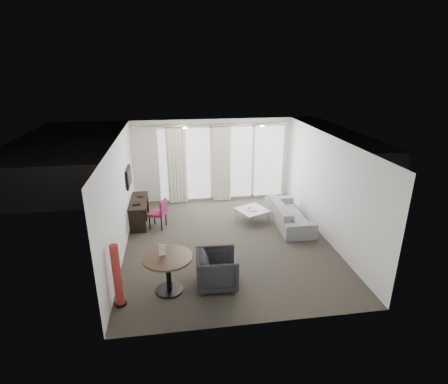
{
  "coord_description": "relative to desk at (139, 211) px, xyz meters",
  "views": [
    {
      "loc": [
        -1.23,
        -7.71,
        4.23
      ],
      "look_at": [
        0.0,
        0.6,
        1.1
      ],
      "focal_mm": 28.0,
      "sensor_mm": 36.0,
      "label": 1
    }
  ],
  "objects": [
    {
      "name": "balustrade",
      "position": [
        2.56,
        4.5,
        0.17
      ],
      "size": [
        5.5,
        0.06,
        1.05
      ],
      "primitive_type": null,
      "color": "#B2B2B7",
      "rests_on": "terrace_slab"
    },
    {
      "name": "window_frame",
      "position": [
        2.56,
        1.52,
        0.87
      ],
      "size": [
        4.1,
        0.06,
        2.44
      ],
      "primitive_type": null,
      "color": "white",
      "rests_on": "ground"
    },
    {
      "name": "tub_armchair",
      "position": [
        1.76,
        -3.26,
        0.04
      ],
      "size": [
        0.84,
        0.82,
        0.74
      ],
      "primitive_type": "imported",
      "rotation": [
        0.0,
        0.0,
        1.53
      ],
      "color": "black",
      "rests_on": "floor"
    },
    {
      "name": "red_lamp",
      "position": [
        -0.09,
        -3.57,
        0.29
      ],
      "size": [
        0.26,
        0.26,
        1.24
      ],
      "primitive_type": "cylinder",
      "rotation": [
        0.0,
        0.0,
        -0.03
      ],
      "color": "#A22C26",
      "rests_on": "floor"
    },
    {
      "name": "sofa",
      "position": [
        4.1,
        -0.69,
        -0.02
      ],
      "size": [
        0.83,
        2.12,
        0.62
      ],
      "primitive_type": "imported",
      "rotation": [
        0.0,
        0.0,
        1.57
      ],
      "color": "gray",
      "rests_on": "floor"
    },
    {
      "name": "wall_right",
      "position": [
        4.76,
        -1.45,
        0.97
      ],
      "size": [
        0.0,
        6.0,
        2.6
      ],
      "primitive_type": "cube",
      "color": "silver",
      "rests_on": "ground"
    },
    {
      "name": "curtain_left",
      "position": [
        1.11,
        1.37,
        0.87
      ],
      "size": [
        0.6,
        0.2,
        2.38
      ],
      "primitive_type": null,
      "color": "silver",
      "rests_on": "ground"
    },
    {
      "name": "coffee_table",
      "position": [
        3.14,
        -0.36,
        -0.16
      ],
      "size": [
        1.02,
        1.02,
        0.35
      ],
      "primitive_type": null,
      "rotation": [
        0.0,
        0.0,
        0.41
      ],
      "color": "gray",
      "rests_on": "floor"
    },
    {
      "name": "downlight_a",
      "position": [
        1.36,
        0.15,
        2.26
      ],
      "size": [
        0.12,
        0.12,
        0.02
      ],
      "primitive_type": "cylinder",
      "color": "#FFE0B2",
      "rests_on": "ceiling"
    },
    {
      "name": "tv",
      "position": [
        -0.2,
        -0.0,
        1.02
      ],
      "size": [
        0.05,
        0.8,
        0.5
      ],
      "primitive_type": null,
      "color": "black",
      "rests_on": "wall_left"
    },
    {
      "name": "terrace_slab",
      "position": [
        2.56,
        3.05,
        -0.39
      ],
      "size": [
        5.6,
        3.0,
        0.12
      ],
      "primitive_type": "cube",
      "color": "#4D4D50",
      "rests_on": "ground"
    },
    {
      "name": "wall_front",
      "position": [
        2.26,
        -4.45,
        0.97
      ],
      "size": [
        5.0,
        0.0,
        2.6
      ],
      "primitive_type": "cube",
      "color": "silver",
      "rests_on": "ground"
    },
    {
      "name": "desk_chair",
      "position": [
        0.51,
        -0.4,
        0.07
      ],
      "size": [
        0.56,
        0.54,
        0.81
      ],
      "primitive_type": null,
      "rotation": [
        0.0,
        0.0,
        -0.35
      ],
      "color": "maroon",
      "rests_on": "floor"
    },
    {
      "name": "curtain_right",
      "position": [
        2.51,
        1.37,
        0.87
      ],
      "size": [
        0.6,
        0.2,
        2.38
      ],
      "primitive_type": null,
      "color": "silver",
      "rests_on": "ground"
    },
    {
      "name": "rattan_chair_b",
      "position": [
        4.0,
        2.73,
        0.05
      ],
      "size": [
        0.68,
        0.68,
        0.77
      ],
      "primitive_type": null,
      "rotation": [
        0.0,
        0.0,
        0.34
      ],
      "color": "#503321",
      "rests_on": "terrace_slab"
    },
    {
      "name": "downlight_b",
      "position": [
        3.46,
        0.15,
        2.26
      ],
      "size": [
        0.12,
        0.12,
        0.02
      ],
      "primitive_type": "cylinder",
      "color": "#FFE0B2",
      "rests_on": "ceiling"
    },
    {
      "name": "round_table",
      "position": [
        0.81,
        -3.29,
        0.05
      ],
      "size": [
        0.98,
        0.98,
        0.77
      ],
      "primitive_type": null,
      "rotation": [
        0.0,
        0.0,
        0.03
      ],
      "color": "#442D20",
      "rests_on": "floor"
    },
    {
      "name": "wall_left",
      "position": [
        -0.24,
        -1.45,
        0.97
      ],
      "size": [
        0.0,
        6.0,
        2.6
      ],
      "primitive_type": "cube",
      "color": "silver",
      "rests_on": "ground"
    },
    {
      "name": "magazine",
      "position": [
        3.11,
        -0.37,
        0.03
      ],
      "size": [
        0.34,
        0.37,
        0.02
      ],
      "primitive_type": null,
      "rotation": [
        0.0,
        0.0,
        0.36
      ],
      "color": "gray",
      "rests_on": "coffee_table"
    },
    {
      "name": "rattan_table",
      "position": [
        3.45,
        3.12,
        -0.1
      ],
      "size": [
        0.48,
        0.48,
        0.47
      ],
      "primitive_type": null,
      "rotation": [
        0.0,
        0.0,
        0.01
      ],
      "color": "#503321",
      "rests_on": "terrace_slab"
    },
    {
      "name": "remote",
      "position": [
        3.07,
        -0.3,
        0.03
      ],
      "size": [
        0.07,
        0.16,
        0.02
      ],
      "primitive_type": null,
      "rotation": [
        0.0,
        0.0,
        -0.18
      ],
      "color": "black",
      "rests_on": "coffee_table"
    },
    {
      "name": "floor",
      "position": [
        2.26,
        -1.45,
        -0.33
      ],
      "size": [
        5.0,
        6.0,
        0.0
      ],
      "primitive_type": "cube",
      "color": "#39342D",
      "rests_on": "ground"
    },
    {
      "name": "curtain_track",
      "position": [
        2.26,
        1.37,
        2.12
      ],
      "size": [
        4.8,
        0.04,
        0.04
      ],
      "primitive_type": null,
      "color": "#B2B2B7",
      "rests_on": "ceiling"
    },
    {
      "name": "desk",
      "position": [
        0.0,
        0.0,
        0.0
      ],
      "size": [
        0.44,
        1.42,
        0.66
      ],
      "primitive_type": null,
      "color": "black",
      "rests_on": "floor"
    },
    {
      "name": "rattan_chair_a",
      "position": [
        3.52,
        2.87,
        0.07
      ],
      "size": [
        0.55,
        0.55,
        0.8
      ],
      "primitive_type": null,
      "rotation": [
        0.0,
        0.0,
        0.02
      ],
      "color": "#503321",
      "rests_on": "terrace_slab"
    },
    {
      "name": "window_panel",
      "position": [
        2.56,
        1.53,
        0.87
      ],
      "size": [
        4.0,
        0.02,
        2.38
      ],
      "primitive_type": null,
      "color": "white",
      "rests_on": "ground"
    },
    {
      "name": "menu_card",
      "position": [
        0.72,
        -3.23,
        0.39
      ],
      "size": [
        0.13,
        0.03,
        0.24
      ],
      "primitive_type": null,
      "rotation": [
        0.0,
        0.0,
        -0.03
      ],
      "color": "white",
      "rests_on": "round_table"
    },
    {
      "name": "ceiling",
      "position": [
        2.26,
        -1.45,
        2.27
      ],
      "size": [
        5.0,
        6.0,
        0.0
      ],
      "primitive_type": "cube",
      "color": "white",
      "rests_on": "ground"
    }
  ]
}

